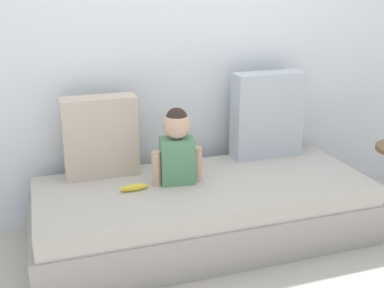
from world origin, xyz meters
name	(u,v)px	position (x,y,z in m)	size (l,w,h in m)	color
ground_plane	(204,238)	(0.00, 0.00, 0.00)	(12.00, 12.00, 0.00)	#B2ADA3
back_wall	(177,28)	(0.00, 0.54, 1.24)	(5.23, 0.10, 2.47)	silver
couch	(204,211)	(0.00, 0.00, 0.19)	(2.03, 0.82, 0.38)	#9C978F
throw_pillow_left	(100,137)	(-0.56, 0.31, 0.63)	(0.44, 0.16, 0.49)	#C1B29E
throw_pillow_right	(267,115)	(0.56, 0.31, 0.67)	(0.48, 0.16, 0.58)	#B2BCC6
toddler	(177,145)	(-0.15, 0.05, 0.62)	(0.31, 0.16, 0.46)	#568E66
banana	(134,187)	(-0.42, 0.01, 0.40)	(0.17, 0.04, 0.04)	yellow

